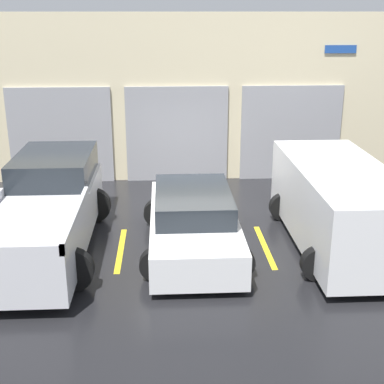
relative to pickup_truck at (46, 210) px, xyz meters
name	(u,v)px	position (x,y,z in m)	size (l,w,h in m)	color
ground_plane	(189,215)	(3.09, 1.67, -0.83)	(28.00, 28.00, 0.00)	black
shophouse_building	(183,99)	(3.08, 4.95, 1.52)	(16.16, 0.68, 4.78)	beige
pickup_truck	(46,210)	(0.00, 0.00, 0.00)	(2.42, 5.40, 1.75)	silver
sedan_white	(193,222)	(3.09, -0.25, -0.23)	(2.18, 4.35, 1.27)	white
sedan_side	(339,204)	(6.18, -0.27, 0.11)	(2.33, 4.91, 1.74)	white
parking_stripe_left	(121,250)	(1.54, -0.27, -0.83)	(0.12, 2.20, 0.01)	gold
parking_stripe_centre	(265,246)	(4.63, -0.27, -0.83)	(0.12, 2.20, 0.01)	gold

